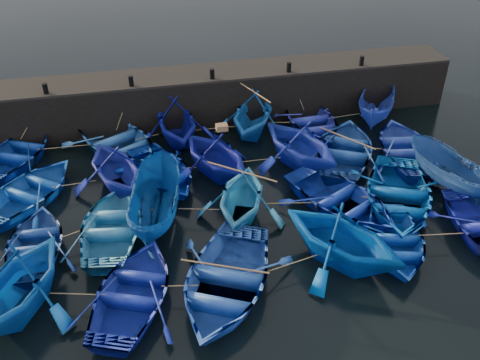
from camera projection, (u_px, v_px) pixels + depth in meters
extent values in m
plane|color=black|center=(258.00, 241.00, 20.51)|extent=(120.00, 120.00, 0.00)
cube|color=black|center=(210.00, 96.00, 28.29)|extent=(26.00, 2.50, 2.50)
cube|color=black|center=(209.00, 73.00, 27.56)|extent=(26.00, 2.50, 0.12)
cylinder|color=black|center=(45.00, 89.00, 25.21)|extent=(0.24, 0.24, 0.50)
cylinder|color=black|center=(131.00, 81.00, 25.93)|extent=(0.24, 0.24, 0.50)
cylinder|color=black|center=(212.00, 74.00, 26.66)|extent=(0.24, 0.24, 0.50)
cylinder|color=black|center=(289.00, 67.00, 27.38)|extent=(0.24, 0.24, 0.50)
cylinder|color=black|center=(362.00, 61.00, 28.10)|extent=(0.24, 0.24, 0.50)
imported|color=navy|center=(18.00, 152.00, 24.94)|extent=(5.40, 6.00, 1.02)
imported|color=#275DB5|center=(117.00, 141.00, 25.65)|extent=(6.38, 7.01, 1.19)
imported|color=navy|center=(176.00, 121.00, 26.11)|extent=(4.13, 4.72, 2.38)
imported|color=blue|center=(253.00, 113.00, 26.79)|extent=(5.47, 5.73, 2.35)
imported|color=#212CA1|center=(311.00, 121.00, 27.53)|extent=(3.82, 5.19, 1.04)
imported|color=#263DA9|center=(377.00, 106.00, 28.11)|extent=(3.95, 4.92, 1.81)
imported|color=#124CB3|center=(30.00, 191.00, 22.37)|extent=(5.81, 6.07, 1.02)
imported|color=#1B2798|center=(115.00, 166.00, 22.77)|extent=(4.92, 5.29, 2.28)
imported|color=#0A39D5|center=(162.00, 172.00, 23.62)|extent=(4.81, 5.63, 0.99)
imported|color=navy|center=(216.00, 154.00, 23.63)|extent=(5.31, 5.59, 2.30)
imported|color=navy|center=(300.00, 142.00, 24.28)|extent=(5.59, 5.91, 2.46)
imported|color=navy|center=(346.00, 149.00, 25.07)|extent=(6.04, 6.72, 1.14)
imported|color=#263EA8|center=(407.00, 148.00, 25.25)|extent=(4.62, 5.81, 1.08)
imported|color=navy|center=(36.00, 243.00, 19.71)|extent=(3.35, 4.52, 0.90)
imported|color=#357FCF|center=(113.00, 226.00, 20.47)|extent=(4.25, 5.40, 1.02)
imported|color=navy|center=(155.00, 203.00, 20.89)|extent=(2.93, 5.28, 1.93)
imported|color=#297ECA|center=(241.00, 195.00, 21.10)|extent=(4.87, 5.19, 2.20)
imported|color=#112C9D|center=(341.00, 200.00, 21.80)|extent=(5.81, 6.44, 1.10)
imported|color=#054A9E|center=(398.00, 195.00, 21.97)|extent=(6.03, 6.85, 1.18)
imported|color=navy|center=(450.00, 173.00, 22.83)|extent=(3.19, 4.80, 1.74)
imported|color=#094DA4|center=(16.00, 283.00, 16.96)|extent=(5.67, 5.95, 2.45)
imported|color=#162697|center=(134.00, 291.00, 17.62)|extent=(5.08, 5.86, 1.02)
imported|color=blue|center=(225.00, 280.00, 17.93)|extent=(6.27, 7.00, 1.20)
imported|color=#0045A7|center=(343.00, 236.00, 18.80)|extent=(6.15, 6.27, 2.50)
imported|color=#0F45BA|center=(396.00, 241.00, 19.81)|extent=(4.20, 5.06, 0.91)
cube|color=brown|center=(222.00, 127.00, 22.97)|extent=(0.50, 0.38, 0.26)
cylinder|color=tan|center=(68.00, 147.00, 25.30)|extent=(2.77, 0.12, 0.04)
cylinder|color=tan|center=(147.00, 137.00, 26.07)|extent=(1.12, 0.36, 0.04)
cylinder|color=tan|center=(215.00, 128.00, 26.80)|extent=(2.07, 0.07, 0.04)
cylinder|color=tan|center=(282.00, 122.00, 27.33)|extent=(1.27, 0.26, 0.04)
cylinder|color=tan|center=(344.00, 116.00, 27.91)|extent=(1.85, 0.20, 0.04)
cylinder|color=tan|center=(74.00, 184.00, 22.73)|extent=(1.80, 0.16, 0.04)
cylinder|color=tan|center=(140.00, 174.00, 23.35)|extent=(0.18, 0.19, 0.04)
cylinder|color=tan|center=(189.00, 168.00, 23.78)|extent=(0.63, 0.10, 0.04)
cylinder|color=tan|center=(258.00, 160.00, 24.31)|extent=(2.11, 0.05, 0.04)
cylinder|color=tan|center=(323.00, 152.00, 24.87)|extent=(0.48, 0.05, 0.04)
cylinder|color=tan|center=(376.00, 148.00, 25.16)|extent=(1.11, 0.48, 0.04)
cylinder|color=tan|center=(75.00, 233.00, 20.05)|extent=(1.01, 0.39, 0.04)
cylinder|color=tan|center=(134.00, 218.00, 20.79)|extent=(0.15, 0.47, 0.04)
cylinder|color=tan|center=(199.00, 209.00, 21.26)|extent=(1.60, 0.45, 0.04)
cylinder|color=tan|center=(292.00, 203.00, 21.60)|extent=(2.30, 0.46, 0.04)
cylinder|color=tan|center=(370.00, 198.00, 21.90)|extent=(0.57, 0.31, 0.04)
cylinder|color=tan|center=(424.00, 188.00, 22.50)|extent=(0.93, 0.68, 0.04)
cylinder|color=tan|center=(78.00, 294.00, 17.47)|extent=(1.81, 0.52, 0.04)
cylinder|color=tan|center=(180.00, 286.00, 17.77)|extent=(1.21, 0.26, 0.04)
cylinder|color=tan|center=(285.00, 266.00, 18.57)|extent=(2.57, 0.59, 0.04)
cylinder|color=tan|center=(369.00, 245.00, 19.47)|extent=(0.47, 0.23, 0.04)
cylinder|color=tan|center=(444.00, 234.00, 19.98)|extent=(1.93, 0.31, 0.04)
cylinder|color=tan|center=(33.00, 117.00, 25.58)|extent=(1.61, 0.36, 2.09)
cylinder|color=tan|center=(124.00, 109.00, 26.32)|extent=(1.06, 0.45, 2.09)
cylinder|color=tan|center=(153.00, 104.00, 26.71)|extent=(1.93, 0.11, 2.09)
cylinder|color=tan|center=(230.00, 97.00, 27.41)|extent=(1.80, 0.15, 2.09)
cylinder|color=tan|center=(297.00, 92.00, 27.96)|extent=(0.88, 0.38, 2.08)
cylinder|color=tan|center=(364.00, 84.00, 28.72)|extent=(0.53, 0.21, 2.08)
cylinder|color=#99724C|center=(253.00, 91.00, 26.11)|extent=(1.08, 2.84, 0.06)
cylinder|color=#99724C|center=(347.00, 138.00, 24.73)|extent=(1.77, 2.49, 0.06)
cylinder|color=#99724C|center=(241.00, 172.00, 20.46)|extent=(2.34, 1.97, 0.06)
cylinder|color=#99724C|center=(225.00, 266.00, 17.57)|extent=(2.74, 1.32, 0.06)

